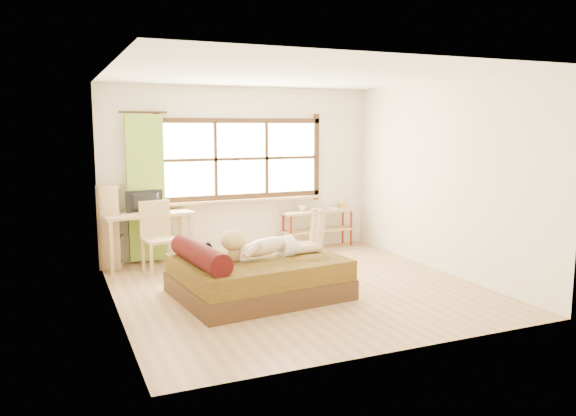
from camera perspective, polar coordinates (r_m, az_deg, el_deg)
name	(u,v)px	position (r m, az deg, el deg)	size (l,w,h in m)	color
floor	(297,288)	(7.34, 0.97, -8.11)	(4.50, 4.50, 0.00)	#9E754C
ceiling	(298,75)	(7.07, 1.02, 13.37)	(4.50, 4.50, 0.00)	white
wall_back	(241,171)	(9.17, -4.77, 3.76)	(4.50, 4.50, 0.00)	silver
wall_front	(400,208)	(5.13, 11.33, -0.03)	(4.50, 4.50, 0.00)	silver
wall_left	(112,193)	(6.50, -17.43, 1.50)	(4.50, 4.50, 0.00)	silver
wall_right	(442,178)	(8.26, 15.42, 2.98)	(4.50, 4.50, 0.00)	silver
window	(242,161)	(9.13, -4.73, 4.74)	(2.80, 0.16, 1.46)	#FFEDBF
curtain	(146,188)	(8.71, -14.23, 1.97)	(0.55, 0.10, 2.20)	olive
bed	(255,275)	(6.96, -3.39, -6.81)	(2.09, 1.75, 0.73)	#351C10
woman	(271,234)	(6.87, -1.75, -2.62)	(1.35, 0.39, 0.58)	#D4AE88
kitten	(199,251)	(6.79, -9.08, -4.36)	(0.29, 0.12, 0.23)	black
desk	(147,220)	(8.59, -14.12, -1.15)	(1.36, 0.76, 0.81)	tan
monitor	(146,201)	(8.60, -14.24, 0.66)	(0.56, 0.07, 0.32)	black
chair	(158,232)	(8.28, -13.10, -2.43)	(0.51, 0.51, 1.01)	tan
pipe_shelf	(319,220)	(9.62, 3.13, -1.23)	(1.33, 0.45, 0.74)	tan
cup	(302,208)	(9.45, 1.44, -0.02)	(0.13, 0.13, 0.10)	gray
book	(328,209)	(9.67, 4.13, -0.09)	(0.17, 0.23, 0.02)	gray
bookshelf	(111,225)	(8.69, -17.53, -1.69)	(0.42, 0.59, 1.23)	tan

